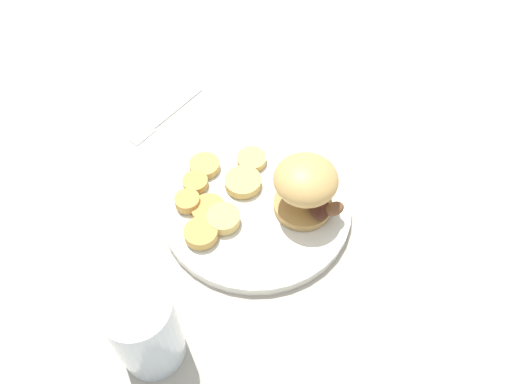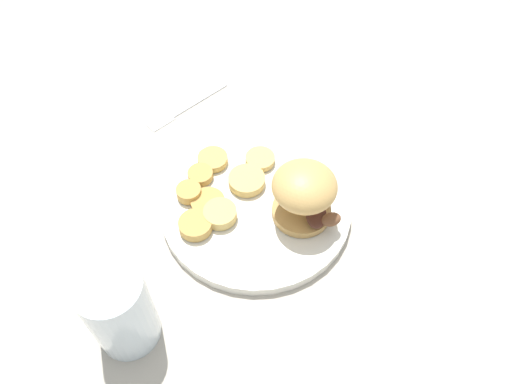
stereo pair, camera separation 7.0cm
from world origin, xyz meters
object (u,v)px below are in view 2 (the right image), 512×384
Objects in this scene: dinner_plate at (256,205)px; drinking_glass at (120,310)px; fork at (187,105)px; sandwich at (305,192)px.

dinner_plate is 2.14× the size of drinking_glass.
fork is 0.41m from drinking_glass.
drinking_glass reaches higher than sandwich.
dinner_plate is at bearing -15.42° from drinking_glass.
sandwich reaches higher than dinner_plate.
drinking_glass is at bearing 151.46° from sandwich.
sandwich is 0.82× the size of drinking_glass.
fork is 1.23× the size of drinking_glass.
dinner_plate is 0.25m from fork.
fork is at bearing 19.57° from drinking_glass.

